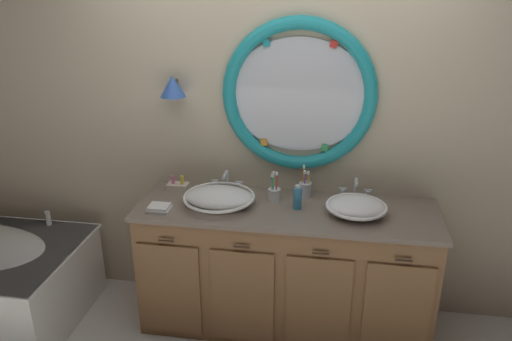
# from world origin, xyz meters

# --- Properties ---
(back_wall_assembly) EXTENTS (6.40, 0.26, 2.60)m
(back_wall_assembly) POSITION_xyz_m (0.01, 0.59, 1.32)
(back_wall_assembly) COLOR beige
(back_wall_assembly) RESTS_ON ground_plane
(vanity_counter) EXTENTS (1.96, 0.63, 0.90)m
(vanity_counter) POSITION_xyz_m (0.11, 0.25, 0.45)
(vanity_counter) COLOR olive
(vanity_counter) RESTS_ON ground_plane
(sink_basin_left) EXTENTS (0.47, 0.47, 0.11)m
(sink_basin_left) POSITION_xyz_m (-0.33, 0.23, 0.96)
(sink_basin_left) COLOR white
(sink_basin_left) RESTS_ON vanity_counter
(sink_basin_right) EXTENTS (0.39, 0.39, 0.11)m
(sink_basin_right) POSITION_xyz_m (0.56, 0.23, 0.96)
(sink_basin_right) COLOR white
(sink_basin_right) RESTS_ON vanity_counter
(faucet_set_left) EXTENTS (0.23, 0.13, 0.15)m
(faucet_set_left) POSITION_xyz_m (-0.33, 0.47, 0.96)
(faucet_set_left) COLOR silver
(faucet_set_left) RESTS_ON vanity_counter
(faucet_set_right) EXTENTS (0.22, 0.12, 0.15)m
(faucet_set_right) POSITION_xyz_m (0.56, 0.47, 0.96)
(faucet_set_right) COLOR silver
(faucet_set_right) RESTS_ON vanity_counter
(toothbrush_holder_left) EXTENTS (0.09, 0.09, 0.21)m
(toothbrush_holder_left) POSITION_xyz_m (0.02, 0.35, 0.95)
(toothbrush_holder_left) COLOR white
(toothbrush_holder_left) RESTS_ON vanity_counter
(toothbrush_holder_right) EXTENTS (0.09, 0.09, 0.22)m
(toothbrush_holder_right) POSITION_xyz_m (0.22, 0.45, 0.96)
(toothbrush_holder_right) COLOR silver
(toothbrush_holder_right) RESTS_ON vanity_counter
(soap_dispenser) EXTENTS (0.06, 0.06, 0.17)m
(soap_dispenser) POSITION_xyz_m (0.18, 0.26, 0.98)
(soap_dispenser) COLOR #388EBC
(soap_dispenser) RESTS_ON vanity_counter
(folded_hand_towel) EXTENTS (0.14, 0.12, 0.04)m
(folded_hand_towel) POSITION_xyz_m (-0.69, 0.08, 0.92)
(folded_hand_towel) COLOR white
(folded_hand_towel) RESTS_ON vanity_counter
(toiletry_basket) EXTENTS (0.15, 0.09, 0.10)m
(toiletry_basket) POSITION_xyz_m (-0.67, 0.43, 0.93)
(toiletry_basket) COLOR beige
(toiletry_basket) RESTS_ON vanity_counter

